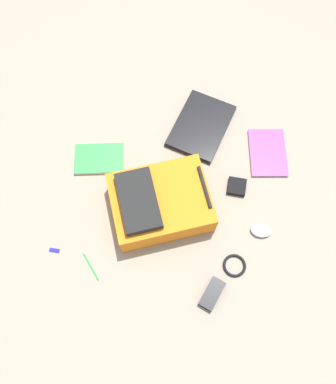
% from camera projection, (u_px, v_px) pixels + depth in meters
% --- Properties ---
extents(ground_plane, '(3.72, 3.72, 0.00)m').
position_uv_depth(ground_plane, '(171.00, 189.00, 1.94)').
color(ground_plane, gray).
extents(backpack, '(0.51, 0.55, 0.19)m').
position_uv_depth(backpack, '(159.00, 203.00, 1.83)').
color(backpack, orange).
rests_on(backpack, ground_plane).
extents(laptop, '(0.39, 0.30, 0.03)m').
position_uv_depth(laptop, '(201.00, 126.00, 2.05)').
color(laptop, black).
rests_on(laptop, ground_plane).
extents(book_blue, '(0.30, 0.25, 0.02)m').
position_uv_depth(book_blue, '(268.00, 153.00, 2.00)').
color(book_blue, silver).
rests_on(book_blue, ground_plane).
extents(book_red, '(0.23, 0.28, 0.02)m').
position_uv_depth(book_red, '(99.00, 159.00, 1.99)').
color(book_red, silver).
rests_on(book_red, ground_plane).
extents(computer_mouse, '(0.08, 0.10, 0.03)m').
position_uv_depth(computer_mouse, '(261.00, 230.00, 1.85)').
color(computer_mouse, silver).
rests_on(computer_mouse, ground_plane).
extents(cable_coil, '(0.11, 0.11, 0.01)m').
position_uv_depth(cable_coil, '(234.00, 266.00, 1.80)').
color(cable_coil, black).
rests_on(cable_coil, ground_plane).
extents(power_brick, '(0.15, 0.10, 0.03)m').
position_uv_depth(power_brick, '(212.00, 294.00, 1.74)').
color(power_brick, black).
rests_on(power_brick, ground_plane).
extents(pen_black, '(0.10, 0.11, 0.01)m').
position_uv_depth(pen_black, '(91.00, 267.00, 1.80)').
color(pen_black, '#198C33').
rests_on(pen_black, ground_plane).
extents(earbud_pouch, '(0.09, 0.09, 0.03)m').
position_uv_depth(earbud_pouch, '(237.00, 187.00, 1.93)').
color(earbud_pouch, black).
rests_on(earbud_pouch, ground_plane).
extents(usb_stick, '(0.02, 0.05, 0.01)m').
position_uv_depth(usb_stick, '(54.00, 250.00, 1.83)').
color(usb_stick, '#191999').
rests_on(usb_stick, ground_plane).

